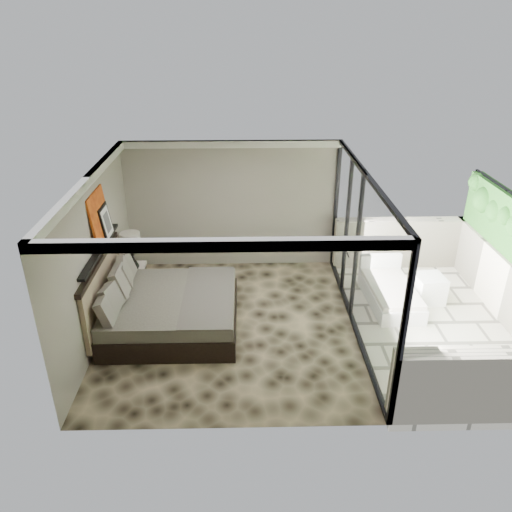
{
  "coord_description": "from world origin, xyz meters",
  "views": [
    {
      "loc": [
        0.29,
        -7.6,
        5.1
      ],
      "look_at": [
        0.48,
        0.4,
        1.2
      ],
      "focal_mm": 35.0,
      "sensor_mm": 36.0,
      "label": 1
    }
  ],
  "objects_px": {
    "ottoman": "(429,289)",
    "lounger": "(390,292)",
    "bed": "(165,309)",
    "nightstand": "(134,278)",
    "table_lamp": "(131,245)"
  },
  "relations": [
    {
      "from": "lounger",
      "to": "bed",
      "type": "bearing_deg",
      "value": -172.16
    },
    {
      "from": "nightstand",
      "to": "ottoman",
      "type": "bearing_deg",
      "value": 16.82
    },
    {
      "from": "bed",
      "to": "table_lamp",
      "type": "relative_size",
      "value": 3.32
    },
    {
      "from": "ottoman",
      "to": "lounger",
      "type": "xyz_separation_m",
      "value": [
        -0.76,
        -0.01,
        -0.06
      ]
    },
    {
      "from": "table_lamp",
      "to": "nightstand",
      "type": "bearing_deg",
      "value": -111.01
    },
    {
      "from": "nightstand",
      "to": "lounger",
      "type": "distance_m",
      "value": 5.13
    },
    {
      "from": "table_lamp",
      "to": "ottoman",
      "type": "distance_m",
      "value": 5.91
    },
    {
      "from": "table_lamp",
      "to": "lounger",
      "type": "bearing_deg",
      "value": -7.43
    },
    {
      "from": "bed",
      "to": "lounger",
      "type": "xyz_separation_m",
      "value": [
        4.25,
        0.78,
        -0.17
      ]
    },
    {
      "from": "table_lamp",
      "to": "ottoman",
      "type": "xyz_separation_m",
      "value": [
        5.83,
        -0.65,
        -0.7
      ]
    },
    {
      "from": "bed",
      "to": "nightstand",
      "type": "relative_size",
      "value": 4.93
    },
    {
      "from": "table_lamp",
      "to": "ottoman",
      "type": "height_order",
      "value": "table_lamp"
    },
    {
      "from": "bed",
      "to": "lounger",
      "type": "relative_size",
      "value": 1.35
    },
    {
      "from": "bed",
      "to": "lounger",
      "type": "height_order",
      "value": "bed"
    },
    {
      "from": "table_lamp",
      "to": "lounger",
      "type": "xyz_separation_m",
      "value": [
        5.08,
        -0.66,
        -0.76
      ]
    }
  ]
}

